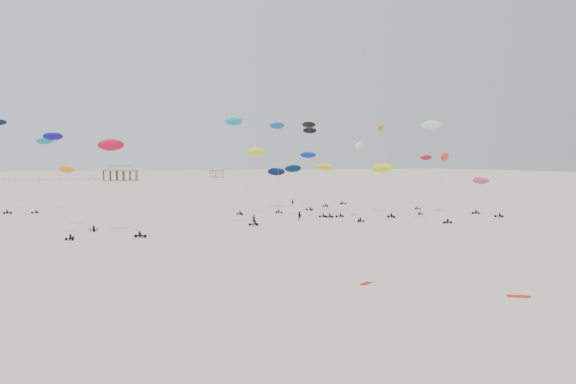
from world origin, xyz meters
name	(u,v)px	position (x,y,z in m)	size (l,w,h in m)	color
ground_plane	(182,194)	(0.00, 200.00, 0.00)	(900.00, 900.00, 0.00)	beige
pavilion_main	(120,174)	(-10.00, 350.00, 4.22)	(21.00, 13.00, 9.80)	brown
pavilion_small	(217,173)	(60.00, 380.00, 3.49)	(9.00, 7.00, 8.00)	brown
pier_fence	(30,180)	(-62.00, 350.00, 0.77)	(80.20, 0.20, 1.50)	black
rig_0	(384,151)	(32.34, 104.43, 15.78)	(8.12, 17.23, 25.00)	black
rig_1	(60,178)	(-42.76, 86.86, 10.47)	(5.31, 7.75, 18.52)	black
rig_2	(299,178)	(9.46, 104.75, 9.20)	(8.99, 5.79, 13.01)	black
rig_3	(76,190)	(-39.97, 101.73, 7.43)	(7.25, 15.01, 16.31)	black
rig_4	(278,137)	(11.50, 124.69, 19.60)	(7.43, 14.25, 24.98)	black
rig_5	(313,144)	(23.47, 128.07, 17.94)	(8.10, 5.33, 24.47)	black
rig_6	(317,145)	(30.58, 141.11, 17.90)	(9.71, 13.85, 24.62)	black
rig_7	(2,154)	(-57.01, 144.38, 14.85)	(5.42, 12.52, 24.78)	black
rig_8	(282,178)	(13.71, 127.27, 8.46)	(9.22, 14.06, 14.81)	black
rig_9	(435,148)	(32.40, 83.53, 16.01)	(4.49, 7.43, 22.16)	black
rig_10	(486,190)	(54.05, 92.41, 6.08)	(4.89, 11.89, 11.26)	black
rig_11	(424,169)	(49.78, 111.98, 10.84)	(6.77, 3.70, 14.96)	black
rig_12	(315,175)	(13.53, 104.68, 9.97)	(5.46, 9.35, 15.85)	black
rig_13	(328,176)	(20.43, 111.92, 9.20)	(6.51, 17.49, 18.27)	black
rig_14	(117,162)	(-33.14, 89.69, 13.19)	(8.05, 12.01, 18.30)	black
rig_15	(385,171)	(33.29, 105.18, 10.53)	(9.54, 10.22, 14.26)	black
rig_16	(358,163)	(20.50, 95.95, 12.73)	(7.25, 12.48, 18.63)	black
rig_17	(449,164)	(49.60, 101.12, 12.34)	(7.61, 10.70, 16.16)	black
rig_18	(241,157)	(-8.24, 93.55, 14.12)	(6.45, 4.73, 22.39)	black
rig_19	(253,165)	(1.53, 115.75, 12.29)	(8.25, 4.98, 16.70)	black
rig_20	(44,150)	(-47.20, 144.06, 15.94)	(5.94, 11.35, 20.06)	black
spectator_0	(254,224)	(-5.21, 94.38, 0.00)	(0.83, 0.57, 2.30)	black
spectator_1	(300,220)	(6.46, 97.25, 0.00)	(1.12, 0.65, 2.28)	black
spectator_3	(293,205)	(20.73, 136.61, 0.00)	(0.73, 0.50, 2.02)	black
grounded_kite_a	(519,297)	(-0.05, 25.32, 0.00)	(2.20, 0.90, 0.08)	red
grounded_kite_b	(366,284)	(-11.34, 36.02, 0.00)	(1.80, 0.70, 0.07)	red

